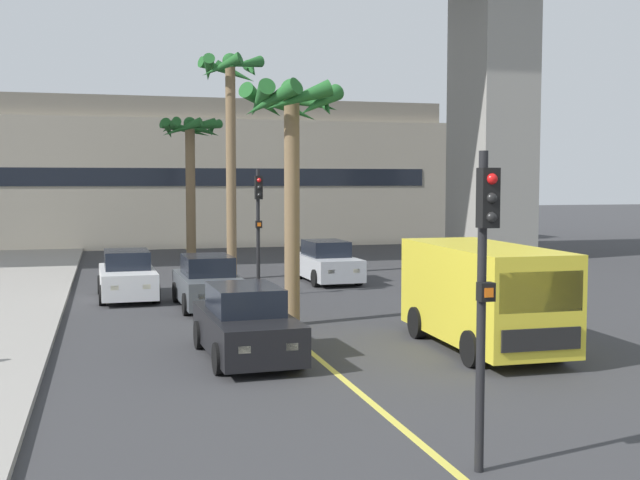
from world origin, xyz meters
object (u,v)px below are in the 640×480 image
object	(u,v)px
traffic_light_median_near	(484,267)
palm_tree_mid_median	(292,130)
car_queue_second	(327,263)
car_queue_fourth	(208,284)
car_queue_third	(246,325)
delivery_van	(483,293)
palm_tree_far_median	(230,106)
traffic_light_median_far	(258,215)
car_queue_front	(127,276)
palm_tree_near_median	(190,146)

from	to	relation	value
traffic_light_median_near	palm_tree_mid_median	xyz separation A→B (m)	(0.04, 11.09, 2.43)
car_queue_second	car_queue_fourth	xyz separation A→B (m)	(-5.09, -4.88, 0.00)
car_queue_third	palm_tree_mid_median	xyz separation A→B (m)	(1.85, 3.56, 4.43)
delivery_van	traffic_light_median_near	xyz separation A→B (m)	(-3.52, -7.00, 1.43)
car_queue_fourth	palm_tree_far_median	xyz separation A→B (m)	(1.74, 6.62, 5.94)
car_queue_third	traffic_light_median_far	distance (m)	9.25
car_queue_third	traffic_light_median_near	bearing A→B (deg)	-76.49
traffic_light_median_far	palm_tree_mid_median	xyz separation A→B (m)	(-0.10, -5.26, 2.43)
delivery_van	car_queue_third	bearing A→B (deg)	174.39
car_queue_third	palm_tree_mid_median	bearing A→B (deg)	62.57
traffic_light_median_far	delivery_van	bearing A→B (deg)	-70.13
car_queue_fourth	traffic_light_median_far	xyz separation A→B (m)	(1.87, 1.69, 1.99)
delivery_van	car_queue_fourth	bearing A→B (deg)	124.42
car_queue_front	palm_tree_mid_median	distance (m)	8.55
car_queue_front	delivery_van	xyz separation A→B (m)	(7.57, -10.15, 0.57)
car_queue_front	palm_tree_far_median	size ratio (longest dim) A/B	0.48
traffic_light_median_near	palm_tree_far_median	xyz separation A→B (m)	(0.01, 21.28, 3.95)
car_queue_second	car_queue_third	bearing A→B (deg)	-113.23
palm_tree_near_median	palm_tree_mid_median	bearing A→B (deg)	-87.78
car_queue_front	car_queue_second	xyz separation A→B (m)	(7.40, 2.40, 0.00)
palm_tree_near_median	palm_tree_mid_median	size ratio (longest dim) A/B	1.07
car_queue_second	traffic_light_median_near	bearing A→B (deg)	-99.74
traffic_light_median_near	palm_tree_far_median	world-z (taller)	palm_tree_far_median
palm_tree_near_median	car_queue_fourth	bearing A→B (deg)	-93.96
car_queue_third	car_queue_fourth	xyz separation A→B (m)	(0.07, 7.14, 0.00)
car_queue_fourth	palm_tree_mid_median	size ratio (longest dim) A/B	0.64
delivery_van	traffic_light_median_near	bearing A→B (deg)	-116.69
palm_tree_far_median	traffic_light_median_near	bearing A→B (deg)	-90.01
car_queue_third	traffic_light_median_far	bearing A→B (deg)	77.56
delivery_van	traffic_light_median_far	distance (m)	10.04
car_queue_fourth	traffic_light_median_near	xyz separation A→B (m)	(1.73, -14.66, 1.99)
delivery_van	palm_tree_near_median	xyz separation A→B (m)	(-4.20, 22.81, 4.21)
car_queue_fourth	traffic_light_median_far	size ratio (longest dim) A/B	0.99
car_queue_third	palm_tree_near_median	size ratio (longest dim) A/B	0.60
car_queue_front	traffic_light_median_near	xyz separation A→B (m)	(4.05, -17.15, 1.99)
car_queue_front	car_queue_third	xyz separation A→B (m)	(2.24, -9.63, 0.00)
palm_tree_near_median	car_queue_third	bearing A→B (deg)	-92.88
delivery_van	palm_tree_mid_median	xyz separation A→B (m)	(-3.47, 4.09, 3.86)
delivery_van	traffic_light_median_near	world-z (taller)	traffic_light_median_near
car_queue_fourth	traffic_light_median_near	world-z (taller)	traffic_light_median_near
car_queue_second	car_queue_third	world-z (taller)	same
traffic_light_median_near	palm_tree_far_median	bearing A→B (deg)	89.99
car_queue_front	car_queue_third	distance (m)	9.88
palm_tree_near_median	palm_tree_far_median	xyz separation A→B (m)	(0.69, -8.53, 1.16)
traffic_light_median_far	palm_tree_mid_median	bearing A→B (deg)	-91.05
palm_tree_far_median	palm_tree_mid_median	bearing A→B (deg)	-89.79
traffic_light_median_near	palm_tree_near_median	world-z (taller)	palm_tree_near_median
traffic_light_median_far	palm_tree_far_median	bearing A→B (deg)	91.56
car_queue_third	palm_tree_far_median	size ratio (longest dim) A/B	0.48
palm_tree_near_median	car_queue_second	bearing A→B (deg)	-68.53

